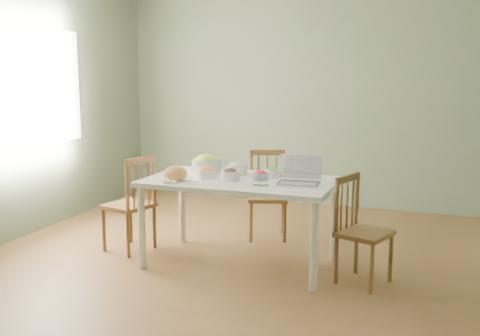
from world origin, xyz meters
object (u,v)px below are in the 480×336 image
(chair_right, at_px, (365,231))
(laptop, at_px, (299,171))
(dining_table, at_px, (240,222))
(bowl_squash, at_px, (207,163))
(chair_left, at_px, (128,203))
(bread_boule, at_px, (175,173))
(chair_far, at_px, (267,195))

(chair_right, bearing_deg, laptop, 104.46)
(dining_table, xyz_separation_m, bowl_squash, (-0.41, 0.23, 0.46))
(dining_table, xyz_separation_m, chair_left, (-1.12, 0.02, 0.07))
(bread_boule, height_order, laptop, laptop)
(dining_table, relative_size, bowl_squash, 5.90)
(dining_table, xyz_separation_m, chair_right, (1.09, -0.09, 0.05))
(laptop, bearing_deg, chair_far, 115.15)
(dining_table, relative_size, chair_right, 1.87)
(dining_table, xyz_separation_m, laptop, (0.53, -0.04, 0.50))
(chair_far, height_order, laptop, laptop)
(dining_table, height_order, bread_boule, bread_boule)
(chair_left, xyz_separation_m, chair_right, (2.21, -0.11, -0.02))
(bread_boule, bearing_deg, bowl_squash, 79.66)
(chair_left, xyz_separation_m, laptop, (1.65, -0.06, 0.42))
(chair_far, distance_m, chair_right, 1.44)
(chair_left, bearing_deg, chair_far, 141.64)
(laptop, bearing_deg, bowl_squash, 157.43)
(bowl_squash, height_order, laptop, laptop)
(chair_right, height_order, laptop, laptop)
(chair_left, relative_size, bowl_squash, 3.30)
(bread_boule, distance_m, laptop, 1.05)
(dining_table, height_order, chair_left, chair_left)
(bread_boule, bearing_deg, dining_table, 25.57)
(bread_boule, bearing_deg, laptop, 10.85)
(dining_table, bearing_deg, laptop, -4.48)
(bread_boule, xyz_separation_m, bowl_squash, (0.09, 0.47, 0.01))
(dining_table, height_order, laptop, laptop)
(laptop, bearing_deg, chair_right, -11.68)
(chair_right, relative_size, bread_boule, 4.37)
(chair_far, xyz_separation_m, laptop, (0.54, -0.88, 0.43))
(chair_left, bearing_deg, chair_right, 102.50)
(laptop, bearing_deg, dining_table, 169.03)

